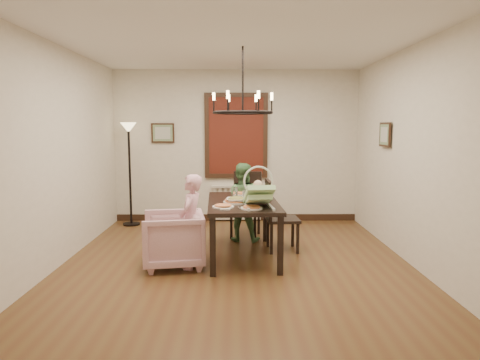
{
  "coord_description": "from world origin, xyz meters",
  "views": [
    {
      "loc": [
        0.01,
        -5.45,
        1.77
      ],
      "look_at": [
        0.05,
        0.29,
        1.05
      ],
      "focal_mm": 32.0,
      "sensor_mm": 36.0,
      "label": 1
    }
  ],
  "objects_px": {
    "chair_right": "(283,215)",
    "baby_bouncer": "(259,193)",
    "armchair": "(173,239)",
    "dining_table": "(243,207)",
    "elderly_woman": "(191,229)",
    "chair_far": "(245,204)",
    "floor_lamp": "(130,175)",
    "seated_man": "(241,209)",
    "drinking_glass": "(245,195)"
  },
  "relations": [
    {
      "from": "seated_man",
      "to": "drinking_glass",
      "type": "height_order",
      "value": "seated_man"
    },
    {
      "from": "chair_far",
      "to": "drinking_glass",
      "type": "bearing_deg",
      "value": -79.18
    },
    {
      "from": "chair_right",
      "to": "baby_bouncer",
      "type": "relative_size",
      "value": 1.89
    },
    {
      "from": "elderly_woman",
      "to": "floor_lamp",
      "type": "relative_size",
      "value": 0.55
    },
    {
      "from": "drinking_glass",
      "to": "floor_lamp",
      "type": "relative_size",
      "value": 0.07
    },
    {
      "from": "dining_table",
      "to": "seated_man",
      "type": "xyz_separation_m",
      "value": [
        -0.01,
        0.83,
        -0.18
      ]
    },
    {
      "from": "dining_table",
      "to": "drinking_glass",
      "type": "relative_size",
      "value": 12.69
    },
    {
      "from": "chair_right",
      "to": "elderly_woman",
      "type": "distance_m",
      "value": 1.44
    },
    {
      "from": "armchair",
      "to": "chair_right",
      "type": "bearing_deg",
      "value": 106.0
    },
    {
      "from": "elderly_woman",
      "to": "dining_table",
      "type": "bearing_deg",
      "value": 138.41
    },
    {
      "from": "drinking_glass",
      "to": "baby_bouncer",
      "type": "bearing_deg",
      "value": -75.78
    },
    {
      "from": "dining_table",
      "to": "armchair",
      "type": "xyz_separation_m",
      "value": [
        -0.89,
        -0.39,
        -0.34
      ]
    },
    {
      "from": "floor_lamp",
      "to": "baby_bouncer",
      "type": "bearing_deg",
      "value": -47.51
    },
    {
      "from": "armchair",
      "to": "floor_lamp",
      "type": "relative_size",
      "value": 0.43
    },
    {
      "from": "baby_bouncer",
      "to": "floor_lamp",
      "type": "distance_m",
      "value": 3.23
    },
    {
      "from": "chair_right",
      "to": "armchair",
      "type": "height_order",
      "value": "chair_right"
    },
    {
      "from": "chair_far",
      "to": "drinking_glass",
      "type": "distance_m",
      "value": 1.0
    },
    {
      "from": "drinking_glass",
      "to": "dining_table",
      "type": "bearing_deg",
      "value": -107.5
    },
    {
      "from": "dining_table",
      "to": "elderly_woman",
      "type": "distance_m",
      "value": 0.82
    },
    {
      "from": "dining_table",
      "to": "armchair",
      "type": "relative_size",
      "value": 2.2
    },
    {
      "from": "armchair",
      "to": "elderly_woman",
      "type": "height_order",
      "value": "elderly_woman"
    },
    {
      "from": "dining_table",
      "to": "drinking_glass",
      "type": "xyz_separation_m",
      "value": [
        0.04,
        0.13,
        0.15
      ]
    },
    {
      "from": "chair_right",
      "to": "baby_bouncer",
      "type": "distance_m",
      "value": 0.95
    },
    {
      "from": "seated_man",
      "to": "chair_far",
      "type": "bearing_deg",
      "value": -95.64
    },
    {
      "from": "seated_man",
      "to": "baby_bouncer",
      "type": "xyz_separation_m",
      "value": [
        0.2,
        -1.29,
        0.44
      ]
    },
    {
      "from": "floor_lamp",
      "to": "dining_table",
      "type": "bearing_deg",
      "value": -43.89
    },
    {
      "from": "baby_bouncer",
      "to": "drinking_glass",
      "type": "xyz_separation_m",
      "value": [
        -0.15,
        0.59,
        -0.11
      ]
    },
    {
      "from": "dining_table",
      "to": "chair_far",
      "type": "distance_m",
      "value": 1.1
    },
    {
      "from": "elderly_woman",
      "to": "baby_bouncer",
      "type": "relative_size",
      "value": 1.81
    },
    {
      "from": "armchair",
      "to": "baby_bouncer",
      "type": "xyz_separation_m",
      "value": [
        1.08,
        -0.07,
        0.6
      ]
    },
    {
      "from": "baby_bouncer",
      "to": "floor_lamp",
      "type": "xyz_separation_m",
      "value": [
        -2.18,
        2.38,
        -0.05
      ]
    },
    {
      "from": "drinking_glass",
      "to": "floor_lamp",
      "type": "bearing_deg",
      "value": 138.62
    },
    {
      "from": "baby_bouncer",
      "to": "drinking_glass",
      "type": "bearing_deg",
      "value": 98.35
    },
    {
      "from": "dining_table",
      "to": "chair_far",
      "type": "bearing_deg",
      "value": 84.11
    },
    {
      "from": "dining_table",
      "to": "elderly_woman",
      "type": "relative_size",
      "value": 1.72
    },
    {
      "from": "armchair",
      "to": "drinking_glass",
      "type": "bearing_deg",
      "value": 110.17
    },
    {
      "from": "dining_table",
      "to": "drinking_glass",
      "type": "bearing_deg",
      "value": 69.7
    },
    {
      "from": "chair_right",
      "to": "drinking_glass",
      "type": "height_order",
      "value": "chair_right"
    },
    {
      "from": "chair_far",
      "to": "floor_lamp",
      "type": "bearing_deg",
      "value": 169.82
    },
    {
      "from": "elderly_woman",
      "to": "seated_man",
      "type": "height_order",
      "value": "seated_man"
    },
    {
      "from": "chair_far",
      "to": "floor_lamp",
      "type": "xyz_separation_m",
      "value": [
        -2.05,
        0.83,
        0.37
      ]
    },
    {
      "from": "seated_man",
      "to": "floor_lamp",
      "type": "bearing_deg",
      "value": -20.06
    },
    {
      "from": "chair_right",
      "to": "armchair",
      "type": "xyz_separation_m",
      "value": [
        -1.46,
        -0.68,
        -0.16
      ]
    },
    {
      "from": "chair_far",
      "to": "baby_bouncer",
      "type": "distance_m",
      "value": 1.61
    },
    {
      "from": "armchair",
      "to": "baby_bouncer",
      "type": "distance_m",
      "value": 1.23
    },
    {
      "from": "chair_right",
      "to": "drinking_glass",
      "type": "distance_m",
      "value": 0.65
    },
    {
      "from": "chair_right",
      "to": "armchair",
      "type": "distance_m",
      "value": 1.62
    },
    {
      "from": "dining_table",
      "to": "chair_right",
      "type": "xyz_separation_m",
      "value": [
        0.58,
        0.29,
        -0.17
      ]
    },
    {
      "from": "dining_table",
      "to": "floor_lamp",
      "type": "bearing_deg",
      "value": 133.3
    },
    {
      "from": "armchair",
      "to": "drinking_glass",
      "type": "xyz_separation_m",
      "value": [
        0.93,
        0.52,
        0.49
      ]
    }
  ]
}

